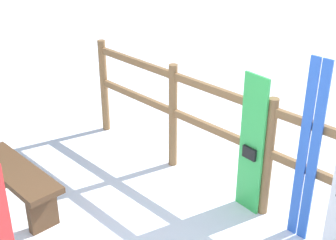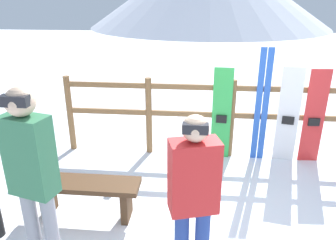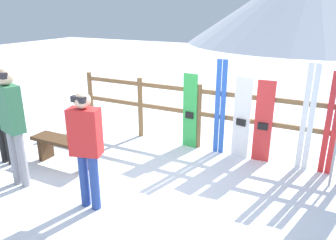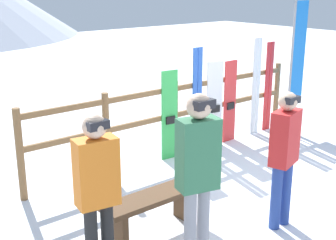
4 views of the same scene
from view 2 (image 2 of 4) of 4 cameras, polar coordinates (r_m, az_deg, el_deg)
The scene contains 9 objects.
ground_plane at distance 3.91m, azimuth 12.62°, elevation -18.32°, with size 40.00×40.00×0.00m, color white.
fence at distance 5.15m, azimuth 11.04°, elevation 1.32°, with size 5.29×0.10×1.25m.
bench at distance 3.96m, azimuth -14.10°, elevation -11.90°, with size 1.25×0.36×0.46m.
person_red at distance 2.72m, azimuth 4.44°, elevation -12.48°, with size 0.44×0.32×1.62m.
person_plaid_green at distance 2.97m, azimuth -22.59°, elevation -8.27°, with size 0.43×0.30×1.80m.
snowboard_green at distance 5.09m, azimuth 9.31°, elevation 0.98°, with size 0.29×0.08×1.45m.
ski_pair_blue at distance 5.12m, azimuth 16.02°, elevation 2.38°, with size 0.20×0.02×1.75m.
snowboard_white at distance 5.25m, azimuth 20.20°, elevation 0.74°, with size 0.31×0.10×1.48m.
snowboard_red at distance 5.36m, azimuth 24.11°, elevation 0.46°, with size 0.30×0.07×1.45m.
Camera 2 is at (-0.53, -2.99, 2.46)m, focal length 35.00 mm.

